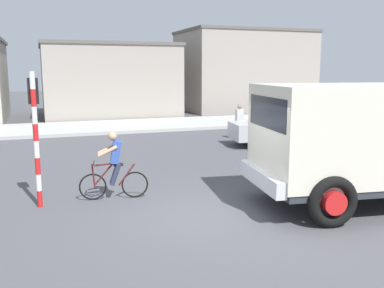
% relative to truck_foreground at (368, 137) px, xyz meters
% --- Properties ---
extents(ground_plane, '(120.00, 120.00, 0.00)m').
position_rel_truck_foreground_xyz_m(ground_plane, '(-3.81, 0.45, -1.67)').
color(ground_plane, '#4C4C51').
extents(sidewalk_far, '(80.00, 5.00, 0.16)m').
position_rel_truck_foreground_xyz_m(sidewalk_far, '(-3.81, 15.79, -1.59)').
color(sidewalk_far, '#ADADA8').
rests_on(sidewalk_far, ground).
extents(truck_foreground, '(5.71, 3.37, 2.90)m').
position_rel_truck_foreground_xyz_m(truck_foreground, '(0.00, 0.00, 0.00)').
color(truck_foreground, silver).
rests_on(truck_foreground, ground).
extents(cyclist, '(1.72, 0.53, 1.72)m').
position_rel_truck_foreground_xyz_m(cyclist, '(-5.65, 2.48, -0.80)').
color(cyclist, black).
rests_on(cyclist, ground).
extents(traffic_light_pole, '(0.24, 0.43, 3.20)m').
position_rel_truck_foreground_xyz_m(traffic_light_pole, '(-7.45, 2.50, 0.40)').
color(traffic_light_pole, red).
rests_on(traffic_light_pole, ground).
extents(car_red_near, '(4.22, 2.33, 1.60)m').
position_rel_truck_foreground_xyz_m(car_red_near, '(2.32, 7.86, -0.85)').
color(car_red_near, '#B7B7BC').
rests_on(car_red_near, ground).
extents(pedestrian_near_kerb, '(0.34, 0.22, 1.62)m').
position_rel_truck_foreground_xyz_m(pedestrian_near_kerb, '(1.42, 9.88, -0.82)').
color(pedestrian_near_kerb, '#2D334C').
rests_on(pedestrian_near_kerb, ground).
extents(building_mid_block, '(8.86, 7.93, 4.94)m').
position_rel_truck_foreground_xyz_m(building_mid_block, '(-2.73, 22.35, 0.80)').
color(building_mid_block, '#9E9389').
rests_on(building_mid_block, ground).
extents(building_corner_right, '(9.88, 6.81, 6.22)m').
position_rel_truck_foreground_xyz_m(building_corner_right, '(8.21, 23.22, 1.44)').
color(building_corner_right, '#9E9389').
rests_on(building_corner_right, ground).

